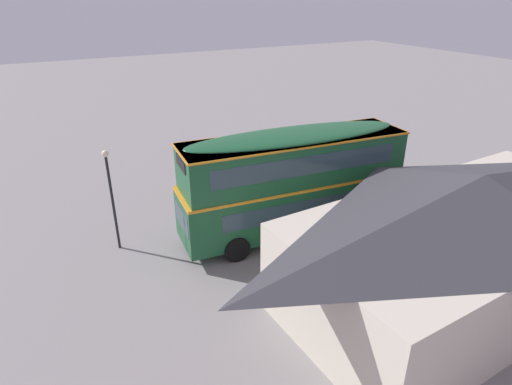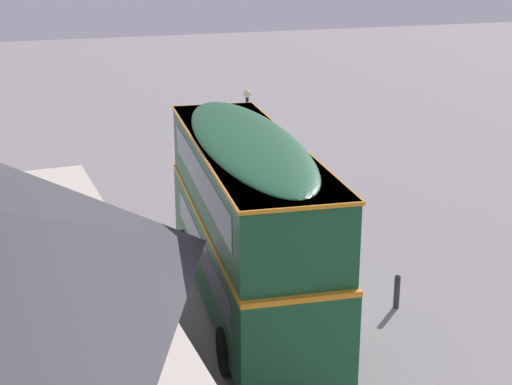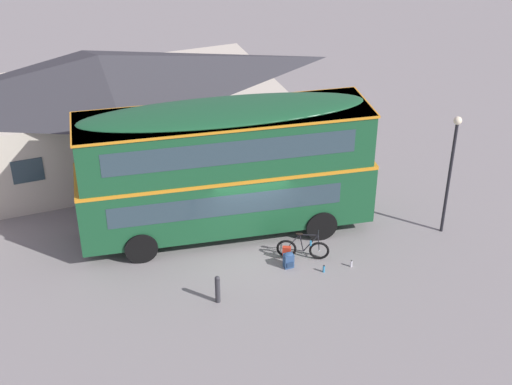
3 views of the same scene
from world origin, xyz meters
TOP-DOWN VIEW (x-y plane):
  - ground_plane at (0.00, 0.00)m, footprint 120.00×120.00m
  - double_decker_bus at (-0.51, 1.19)m, footprint 10.20×3.46m
  - touring_bicycle at (1.37, -1.19)m, footprint 1.65×0.82m
  - backpack_on_ground at (0.81, -1.52)m, footprint 0.32×0.32m
  - water_bottle_clear_plastic at (2.78, -2.16)m, footprint 0.07×0.07m
  - water_bottle_blue_sports at (1.81, -2.15)m, footprint 0.08×0.08m
  - pub_building at (-3.70, 7.68)m, footprint 14.13×7.17m
  - street_lamp at (6.72, -1.18)m, footprint 0.28×0.28m
  - kerb_bollard at (-1.88, -2.55)m, footprint 0.16×0.16m

SIDE VIEW (x-z plane):
  - ground_plane at x=0.00m, z-range 0.00..0.00m
  - water_bottle_clear_plastic at x=2.78m, z-range -0.01..0.25m
  - water_bottle_blue_sports at x=1.81m, z-range -0.01..0.25m
  - backpack_on_ground at x=0.81m, z-range 0.01..0.56m
  - touring_bicycle at x=1.37m, z-range -0.14..0.88m
  - kerb_bollard at x=-1.88m, z-range 0.01..0.98m
  - pub_building at x=-3.70m, z-range 0.04..4.68m
  - double_decker_bus at x=-0.51m, z-range 0.25..5.04m
  - street_lamp at x=6.72m, z-range 0.54..4.98m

